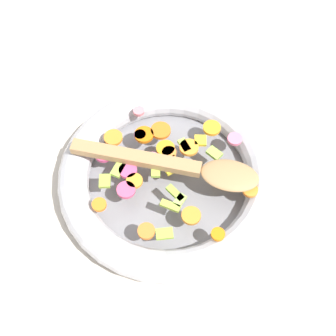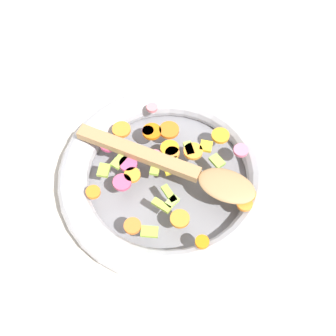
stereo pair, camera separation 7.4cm
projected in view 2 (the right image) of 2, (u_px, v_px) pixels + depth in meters
ground_plane at (168, 183)px, 0.78m from camera, size 4.00×4.00×0.00m
skillet at (168, 177)px, 0.76m from camera, size 0.36×0.36×0.05m
chopped_vegetables at (164, 164)px, 0.74m from camera, size 0.28×0.27×0.01m
wooden_spoon at (183, 169)px, 0.72m from camera, size 0.24×0.24×0.01m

